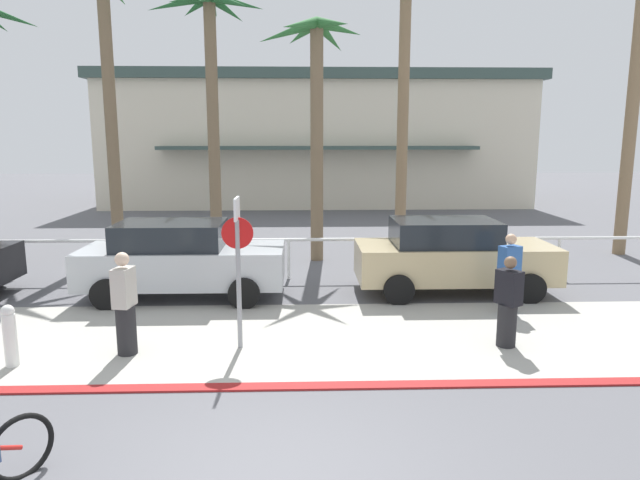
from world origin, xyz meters
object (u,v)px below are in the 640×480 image
palm_tree_4 (211,58)px  bollard_2 (10,335)px  palm_tree_5 (315,85)px  pedestrian_1 (509,277)px  pedestrian_2 (508,306)px  palm_tree_3 (106,41)px  car_silver_1 (181,259)px  car_tan_2 (452,255)px  palm_tree_6 (405,40)px  stop_sign_bike_lane (238,251)px  pedestrian_0 (125,308)px

palm_tree_4 → bollard_2: bearing=-101.2°
palm_tree_5 → pedestrian_1: 7.65m
pedestrian_2 → palm_tree_4: bearing=125.3°
palm_tree_3 → palm_tree_4: size_ratio=1.06×
palm_tree_3 → pedestrian_1: palm_tree_3 is taller
palm_tree_3 → palm_tree_4: bearing=5.8°
car_silver_1 → car_tan_2: (6.07, 0.17, 0.00)m
bollard_2 → palm_tree_3: size_ratio=0.12×
car_tan_2 → pedestrian_1: bearing=-65.4°
palm_tree_3 → palm_tree_6: palm_tree_6 is taller
car_silver_1 → bollard_2: bearing=-115.5°
bollard_2 → palm_tree_4: bearing=78.8°
pedestrian_2 → car_tan_2: bearing=91.0°
palm_tree_4 → palm_tree_5: (3.07, -1.62, -0.93)m
palm_tree_3 → car_tan_2: 11.62m
palm_tree_4 → pedestrian_1: bearing=-45.1°
stop_sign_bike_lane → car_silver_1: stop_sign_bike_lane is taller
palm_tree_4 → car_tan_2: 9.44m
bollard_2 → palm_tree_4: 10.83m
bollard_2 → palm_tree_3: bearing=97.2°
car_silver_1 → palm_tree_5: bearing=51.1°
car_silver_1 → pedestrian_0: 3.40m
car_silver_1 → pedestrian_1: bearing=-11.9°
stop_sign_bike_lane → car_tan_2: 5.63m
palm_tree_3 → palm_tree_5: 6.32m
palm_tree_6 → pedestrian_1: size_ratio=5.34×
car_silver_1 → pedestrian_1: (6.80, -1.43, -0.12)m
car_tan_2 → pedestrian_1: car_tan_2 is taller
car_silver_1 → pedestrian_0: pedestrian_0 is taller
palm_tree_3 → car_tan_2: size_ratio=1.86×
palm_tree_4 → pedestrian_2: 11.78m
pedestrian_1 → pedestrian_2: (-0.67, -1.82, -0.03)m
bollard_2 → palm_tree_5: bearing=57.3°
palm_tree_5 → pedestrian_2: palm_tree_5 is taller
palm_tree_5 → bollard_2: bearing=-122.7°
palm_tree_6 → pedestrian_0: bearing=-122.4°
palm_tree_5 → pedestrian_1: size_ratio=4.09×
stop_sign_bike_lane → palm_tree_4: size_ratio=0.33×
palm_tree_4 → pedestrian_0: bearing=-91.2°
palm_tree_4 → pedestrian_2: palm_tree_4 is taller
car_silver_1 → pedestrian_0: bearing=-93.3°
palm_tree_3 → palm_tree_4: palm_tree_3 is taller
pedestrian_1 → car_silver_1: bearing=168.1°
pedestrian_2 → palm_tree_3: bearing=137.4°
palm_tree_5 → car_tan_2: 6.20m
bollard_2 → pedestrian_1: bearing=15.6°
palm_tree_4 → palm_tree_5: 3.59m
pedestrian_2 → bollard_2: bearing=-175.7°
bollard_2 → palm_tree_5: palm_tree_5 is taller
palm_tree_3 → pedestrian_2: size_ratio=5.19×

